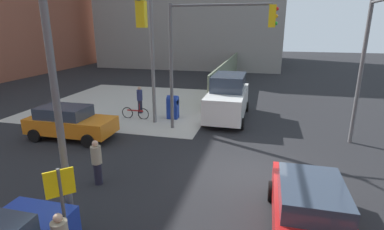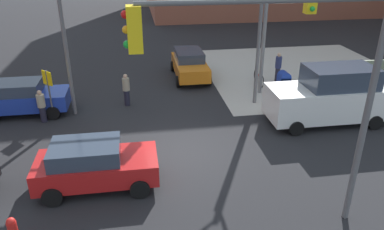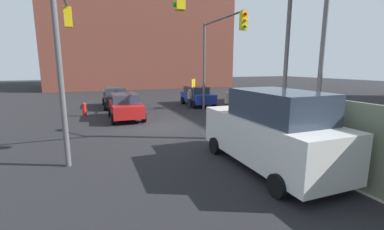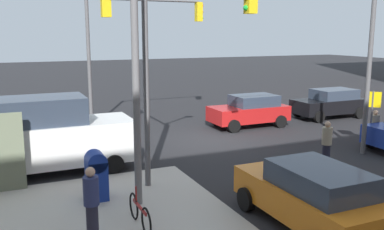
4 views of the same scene
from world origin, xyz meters
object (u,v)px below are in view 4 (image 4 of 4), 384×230
at_px(fire_hydrant, 256,107).
at_px(street_lamp_corner, 143,34).
at_px(mailbox_blue, 96,174).
at_px(pedestrian_waiting, 92,202).
at_px(traffic_signal_nw_corner, 326,35).
at_px(pedestrian_crossing, 327,143).
at_px(traffic_signal_se_corner, 136,34).
at_px(hatchback_black, 330,103).
at_px(van_white_delivery, 50,135).
at_px(bicycle_leaning_on_fence, 140,213).
at_px(traffic_signal_ne_corner, 127,36).
at_px(pedestrian_walking_north, 374,128).
at_px(hatchback_orange, 312,195).
at_px(hatchback_red, 250,110).

bearing_deg(fire_hydrant, street_lamp_corner, 44.60).
bearing_deg(mailbox_blue, pedestrian_waiting, 75.96).
xyz_separation_m(traffic_signal_nw_corner, pedestrian_waiting, (9.10, 2.90, -3.73)).
bearing_deg(pedestrian_crossing, traffic_signal_se_corner, -140.25).
relative_size(traffic_signal_nw_corner, hatchback_black, 1.55).
distance_m(traffic_signal_nw_corner, van_white_delivery, 10.34).
relative_size(street_lamp_corner, bicycle_leaning_on_fence, 4.57).
bearing_deg(pedestrian_waiting, traffic_signal_ne_corner, -89.85).
bearing_deg(pedestrian_walking_north, hatchback_orange, 125.26).
bearing_deg(bicycle_leaning_on_fence, traffic_signal_ne_corner, -103.15).
relative_size(pedestrian_crossing, bicycle_leaning_on_fence, 0.94).
bearing_deg(traffic_signal_se_corner, traffic_signal_ne_corner, 70.82).
bearing_deg(fire_hydrant, pedestrian_crossing, 72.30).
bearing_deg(traffic_signal_se_corner, van_white_delivery, 51.41).
bearing_deg(pedestrian_walking_north, pedestrian_waiting, 106.88).
bearing_deg(pedestrian_walking_north, bicycle_leaning_on_fence, 107.52).
xyz_separation_m(street_lamp_corner, pedestrian_waiting, (1.89, 1.83, -3.79)).
distance_m(traffic_signal_ne_corner, mailbox_blue, 4.90).
bearing_deg(pedestrian_crossing, traffic_signal_nw_corner, 174.04).
bearing_deg(van_white_delivery, bicycle_leaning_on_fence, 105.49).
height_order(mailbox_blue, pedestrian_crossing, pedestrian_crossing).
distance_m(traffic_signal_nw_corner, hatchback_orange, 7.15).
height_order(traffic_signal_ne_corner, hatchback_black, traffic_signal_ne_corner).
relative_size(traffic_signal_se_corner, hatchback_black, 1.55).
xyz_separation_m(traffic_signal_se_corner, hatchback_black, (-10.50, 2.66, -3.83)).
height_order(hatchback_orange, hatchback_red, same).
distance_m(traffic_signal_ne_corner, street_lamp_corner, 3.11).
bearing_deg(hatchback_orange, bicycle_leaning_on_fence, -25.05).
distance_m(pedestrian_walking_north, bicycle_leaning_on_fence, 11.90).
xyz_separation_m(hatchback_black, hatchback_orange, (10.22, 10.82, 0.00)).
height_order(street_lamp_corner, bicycle_leaning_on_fence, street_lamp_corner).
height_order(fire_hydrant, bicycle_leaning_on_fence, bicycle_leaning_on_fence).
distance_m(traffic_signal_se_corner, hatchback_red, 6.97).
bearing_deg(pedestrian_crossing, street_lamp_corner, -69.92).
bearing_deg(pedestrian_walking_north, traffic_signal_ne_corner, 83.68).
bearing_deg(traffic_signal_nw_corner, van_white_delivery, -16.04).
relative_size(traffic_signal_se_corner, mailbox_blue, 4.55).
height_order(mailbox_blue, pedestrian_walking_north, pedestrian_walking_north).
distance_m(van_white_delivery, pedestrian_crossing, 9.72).
distance_m(hatchback_orange, pedestrian_waiting, 5.26).
distance_m(traffic_signal_nw_corner, mailbox_blue, 9.36).
xyz_separation_m(traffic_signal_ne_corner, hatchback_black, (-12.93, -4.33, -3.78)).
xyz_separation_m(street_lamp_corner, hatchback_orange, (-3.12, 3.41, -3.86)).
bearing_deg(street_lamp_corner, fire_hydrant, -135.40).
bearing_deg(pedestrian_crossing, mailbox_blue, -74.40).
xyz_separation_m(traffic_signal_nw_corner, hatchback_black, (-6.14, -6.34, -3.80)).
bearing_deg(van_white_delivery, street_lamp_corner, 120.10).
height_order(van_white_delivery, pedestrian_crossing, van_white_delivery).
bearing_deg(fire_hydrant, van_white_delivery, 26.38).
bearing_deg(traffic_signal_se_corner, street_lamp_corner, 74.25).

